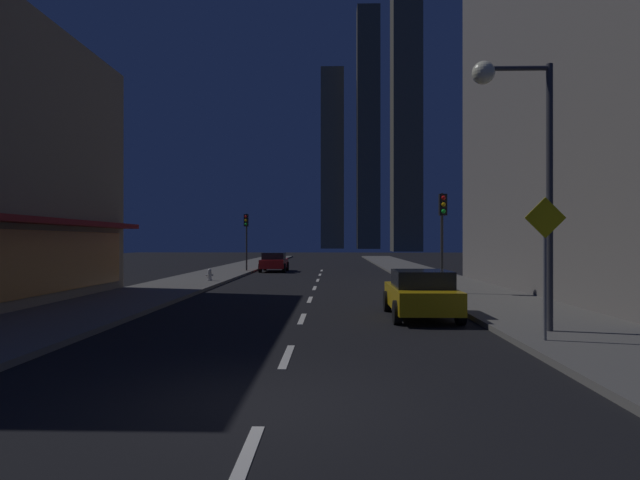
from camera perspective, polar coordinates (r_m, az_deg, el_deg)
name	(u,v)px	position (r m, az deg, el deg)	size (l,w,h in m)	color
ground_plane	(321,273)	(39.67, 0.10, -3.55)	(78.00, 136.00, 0.10)	black
sidewalk_right	(416,272)	(40.11, 10.17, -3.33)	(4.00, 76.00, 0.15)	#605E59
sidewalk_left	(227,271)	(40.44, -9.88, -3.30)	(4.00, 76.00, 0.15)	#605E59
lane_marking_center	(313,293)	(23.92, -0.80, -5.70)	(0.16, 38.60, 0.01)	silver
skyscraper_distant_tall	(332,160)	(167.38, 1.33, 8.57)	(7.01, 8.67, 55.09)	#615C48
skyscraper_distant_mid	(368,128)	(162.15, 5.16, 11.77)	(6.69, 6.10, 71.33)	brown
skyscraper_distant_short	(406,89)	(125.88, 9.16, 15.59)	(6.44, 7.33, 72.73)	#5D5946
car_parked_near	(421,293)	(16.64, 10.70, -5.61)	(1.98, 4.24, 1.45)	gold
car_parked_far	(274,262)	(40.94, -4.91, -2.33)	(1.98, 4.24, 1.45)	#B21919
fire_hydrant_far_left	(210,275)	(30.13, -11.69, -3.68)	(0.42, 0.30, 0.65)	#B2B2B2
traffic_light_near_right	(443,221)	(22.95, 12.92, 2.04)	(0.32, 0.48, 4.20)	#2D2D2D
traffic_light_far_left	(246,229)	(39.75, -7.86, 1.14)	(0.32, 0.48, 4.20)	#2D2D2D
street_lamp_right	(516,129)	(14.13, 20.12, 11.03)	(1.96, 0.56, 6.58)	#38383D
pedestrian_crossing_sign	(545,256)	(12.77, 22.85, -1.54)	(0.91, 0.08, 3.15)	slate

